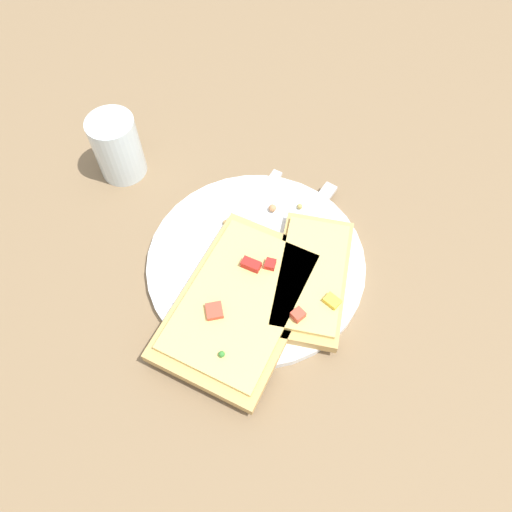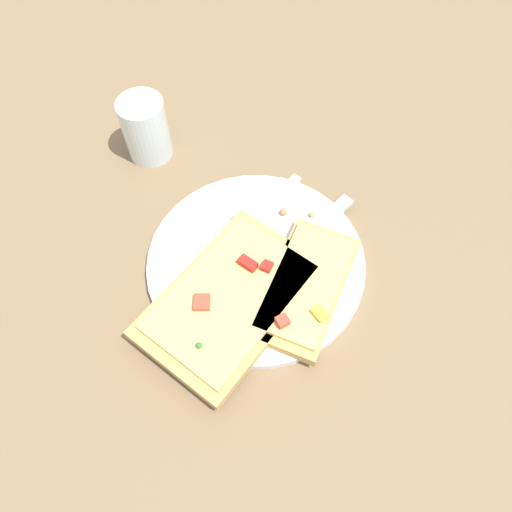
{
  "view_description": "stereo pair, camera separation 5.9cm",
  "coord_description": "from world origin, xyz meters",
  "px_view_note": "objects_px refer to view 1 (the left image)",
  "views": [
    {
      "loc": [
        0.08,
        -0.29,
        0.53
      ],
      "look_at": [
        0.0,
        0.0,
        0.02
      ],
      "focal_mm": 35.0,
      "sensor_mm": 36.0,
      "label": 1
    },
    {
      "loc": [
        0.14,
        -0.27,
        0.53
      ],
      "look_at": [
        0.0,
        0.0,
        0.02
      ],
      "focal_mm": 35.0,
      "sensor_mm": 36.0,
      "label": 2
    }
  ],
  "objects_px": {
    "drinking_glass": "(117,147)",
    "fork": "(229,243)",
    "pizza_slice_corner": "(311,277)",
    "knife": "(299,230)",
    "plate": "(256,263)",
    "pizza_slice_main": "(236,302)"
  },
  "relations": [
    {
      "from": "drinking_glass",
      "to": "fork",
      "type": "bearing_deg",
      "value": -25.18
    },
    {
      "from": "pizza_slice_corner",
      "to": "drinking_glass",
      "type": "relative_size",
      "value": 1.91
    },
    {
      "from": "knife",
      "to": "drinking_glass",
      "type": "relative_size",
      "value": 2.21
    },
    {
      "from": "fork",
      "to": "pizza_slice_corner",
      "type": "distance_m",
      "value": 0.11
    },
    {
      "from": "pizza_slice_corner",
      "to": "drinking_glass",
      "type": "xyz_separation_m",
      "value": [
        -0.28,
        0.11,
        0.02
      ]
    },
    {
      "from": "knife",
      "to": "drinking_glass",
      "type": "distance_m",
      "value": 0.26
    },
    {
      "from": "plate",
      "to": "knife",
      "type": "bearing_deg",
      "value": 53.72
    },
    {
      "from": "knife",
      "to": "pizza_slice_corner",
      "type": "distance_m",
      "value": 0.07
    },
    {
      "from": "plate",
      "to": "drinking_glass",
      "type": "distance_m",
      "value": 0.24
    },
    {
      "from": "drinking_glass",
      "to": "pizza_slice_corner",
      "type": "bearing_deg",
      "value": -20.59
    },
    {
      "from": "fork",
      "to": "knife",
      "type": "xyz_separation_m",
      "value": [
        0.08,
        0.04,
        0.0
      ]
    },
    {
      "from": "fork",
      "to": "pizza_slice_corner",
      "type": "height_order",
      "value": "pizza_slice_corner"
    },
    {
      "from": "fork",
      "to": "pizza_slice_main",
      "type": "height_order",
      "value": "pizza_slice_main"
    },
    {
      "from": "plate",
      "to": "knife",
      "type": "distance_m",
      "value": 0.07
    },
    {
      "from": "knife",
      "to": "drinking_glass",
      "type": "xyz_separation_m",
      "value": [
        -0.25,
        0.04,
        0.03
      ]
    },
    {
      "from": "pizza_slice_main",
      "to": "pizza_slice_corner",
      "type": "relative_size",
      "value": 1.33
    },
    {
      "from": "knife",
      "to": "pizza_slice_corner",
      "type": "relative_size",
      "value": 1.16
    },
    {
      "from": "pizza_slice_main",
      "to": "fork",
      "type": "bearing_deg",
      "value": -146.04
    },
    {
      "from": "pizza_slice_main",
      "to": "drinking_glass",
      "type": "relative_size",
      "value": 2.55
    },
    {
      "from": "fork",
      "to": "drinking_glass",
      "type": "xyz_separation_m",
      "value": [
        -0.18,
        0.08,
        0.03
      ]
    },
    {
      "from": "pizza_slice_corner",
      "to": "drinking_glass",
      "type": "bearing_deg",
      "value": 65.33
    },
    {
      "from": "knife",
      "to": "fork",
      "type": "bearing_deg",
      "value": -44.69
    }
  ]
}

